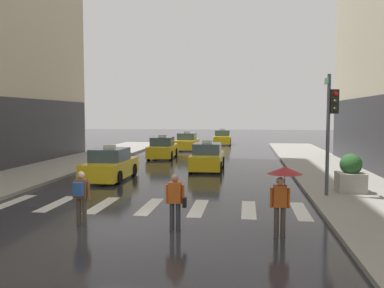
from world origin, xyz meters
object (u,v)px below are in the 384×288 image
Objects in this scene: taxi_third at (163,149)px; taxi_fourth at (187,142)px; traffic_light_pole at (331,117)px; pedestrian_with_backpack at (81,194)px; taxi_lead at (110,166)px; taxi_second at (207,158)px; pedestrian_with_handbag at (176,199)px; planter_near_corner at (351,175)px; pedestrian_with_umbrella at (283,182)px; taxi_fifth at (222,138)px.

taxi_third is 7.35m from taxi_fourth.
pedestrian_with_backpack is (-8.26, -5.00, -2.29)m from traffic_light_pole.
taxi_third is at bearing 87.13° from taxi_lead.
taxi_fourth is at bearing 91.33° from pedestrian_with_backpack.
taxi_second is 2.76× the size of pedestrian_with_handbag.
taxi_second reaches higher than pedestrian_with_handbag.
taxi_third is (-9.74, 14.26, -2.53)m from traffic_light_pole.
pedestrian_with_umbrella is at bearing -118.03° from planter_near_corner.
taxi_second is at bearing 125.08° from traffic_light_pole.
taxi_second is 13.26m from pedestrian_with_handbag.
traffic_light_pole is 3.00× the size of planter_near_corner.
pedestrian_with_backpack is at bearing -85.59° from taxi_third.
taxi_fifth is at bearing 75.85° from taxi_third.
planter_near_corner is (1.02, 0.88, -2.38)m from traffic_light_pole.
traffic_light_pole is 1.04× the size of taxi_fifth.
taxi_lead is (-10.28, 3.59, -2.53)m from traffic_light_pole.
planter_near_corner is (6.68, -7.17, 0.15)m from taxi_second.
traffic_light_pole reaches higher than taxi_third.
traffic_light_pole reaches higher than taxi_fourth.
taxi_third is at bearing 102.83° from pedestrian_with_handbag.
pedestrian_with_umbrella reaches higher than taxi_lead.
traffic_light_pole is at bearing -78.43° from taxi_fifth.
traffic_light_pole reaches higher than taxi_lead.
taxi_lead reaches higher than planter_near_corner.
taxi_third and taxi_fourth have the same top height.
traffic_light_pole is 2.91× the size of pedestrian_with_backpack.
taxi_lead is at bearing 119.48° from pedestrian_with_handbag.
taxi_lead is at bearing 160.77° from traffic_light_pole.
pedestrian_with_umbrella reaches higher than pedestrian_with_handbag.
pedestrian_with_umbrella is at bearing -48.11° from taxi_lead.
pedestrian_with_handbag is (3.57, -26.77, 0.21)m from taxi_fourth.
pedestrian_with_umbrella reaches higher than planter_near_corner.
traffic_light_pole is 29.91m from taxi_fifth.
taxi_fifth is at bearing 69.24° from taxi_fourth.
taxi_third is 2.88× the size of planter_near_corner.
traffic_light_pole is at bearing -67.63° from taxi_fourth.
pedestrian_with_umbrella reaches higher than taxi_fourth.
pedestrian_with_handbag is at bearing -88.51° from taxi_second.
planter_near_corner is (3.31, 6.21, -0.64)m from pedestrian_with_umbrella.
taxi_lead and taxi_fourth have the same top height.
planter_near_corner is at bearing -51.19° from taxi_third.
taxi_third is at bearing 110.85° from pedestrian_with_umbrella.
traffic_light_pole is at bearing -54.92° from taxi_second.
traffic_light_pole is 7.79m from pedestrian_with_handbag.
planter_near_corner is (9.90, -20.68, 0.15)m from taxi_fourth.
traffic_light_pole is 1.04× the size of taxi_third.
taxi_third is 19.97m from pedestrian_with_handbag.
traffic_light_pole is 23.45m from taxi_fourth.
pedestrian_with_backpack is 1.03× the size of planter_near_corner.
taxi_second is 21.15m from taxi_fifth.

